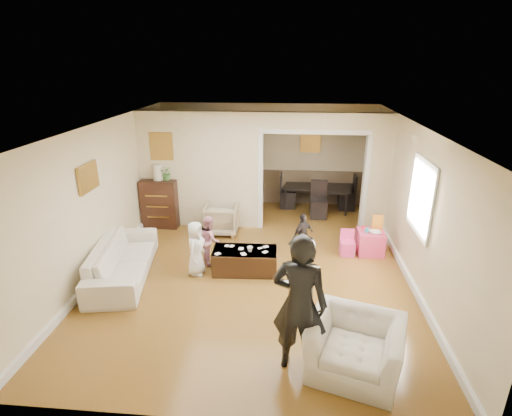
# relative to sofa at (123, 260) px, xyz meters

# --- Properties ---
(floor) EXTENTS (7.00, 7.00, 0.00)m
(floor) POSITION_rel_sofa_xyz_m (2.28, 0.65, -0.32)
(floor) COLOR olive
(floor) RESTS_ON ground
(partition_left) EXTENTS (2.75, 0.18, 2.60)m
(partition_left) POSITION_rel_sofa_xyz_m (0.90, 2.45, 0.98)
(partition_left) COLOR beige
(partition_left) RESTS_ON ground
(partition_right) EXTENTS (0.55, 0.18, 2.60)m
(partition_right) POSITION_rel_sofa_xyz_m (4.75, 2.45, 0.98)
(partition_right) COLOR beige
(partition_right) RESTS_ON ground
(partition_header) EXTENTS (2.22, 0.18, 0.35)m
(partition_header) POSITION_rel_sofa_xyz_m (3.38, 2.45, 2.10)
(partition_header) COLOR beige
(partition_header) RESTS_ON partition_right
(window_pane) EXTENTS (0.03, 0.95, 1.10)m
(window_pane) POSITION_rel_sofa_xyz_m (5.01, 0.25, 1.23)
(window_pane) COLOR white
(window_pane) RESTS_ON ground
(framed_art_partition) EXTENTS (0.45, 0.03, 0.55)m
(framed_art_partition) POSITION_rel_sofa_xyz_m (0.08, 2.35, 1.53)
(framed_art_partition) COLOR brown
(framed_art_partition) RESTS_ON partition_left
(framed_art_sofa_wall) EXTENTS (0.03, 0.55, 0.40)m
(framed_art_sofa_wall) POSITION_rel_sofa_xyz_m (-0.43, 0.05, 1.48)
(framed_art_sofa_wall) COLOR brown
(framed_art_alcove) EXTENTS (0.45, 0.03, 0.55)m
(framed_art_alcove) POSITION_rel_sofa_xyz_m (3.38, 4.09, 1.38)
(framed_art_alcove) COLOR brown
(sofa) EXTENTS (1.22, 2.32, 0.64)m
(sofa) POSITION_rel_sofa_xyz_m (0.00, 0.00, 0.00)
(sofa) COLOR beige
(sofa) RESTS_ON ground
(armchair_back) EXTENTS (0.71, 0.73, 0.66)m
(armchair_back) POSITION_rel_sofa_xyz_m (1.42, 2.03, 0.01)
(armchair_back) COLOR tan
(armchair_back) RESTS_ON ground
(armchair_front) EXTENTS (1.33, 1.24, 0.71)m
(armchair_front) POSITION_rel_sofa_xyz_m (3.73, -1.98, 0.03)
(armchair_front) COLOR beige
(armchair_front) RESTS_ON ground
(dresser) EXTENTS (0.80, 0.45, 1.11)m
(dresser) POSITION_rel_sofa_xyz_m (-0.03, 2.29, 0.23)
(dresser) COLOR #311A0E
(dresser) RESTS_ON ground
(table_lamp) EXTENTS (0.22, 0.22, 0.36)m
(table_lamp) POSITION_rel_sofa_xyz_m (-0.03, 2.29, 0.96)
(table_lamp) COLOR beige
(table_lamp) RESTS_ON dresser
(potted_plant) EXTENTS (0.29, 0.25, 0.32)m
(potted_plant) POSITION_rel_sofa_xyz_m (0.17, 2.29, 0.94)
(potted_plant) COLOR #467935
(potted_plant) RESTS_ON dresser
(coffee_table) EXTENTS (1.17, 0.63, 0.43)m
(coffee_table) POSITION_rel_sofa_xyz_m (2.12, 0.35, -0.11)
(coffee_table) COLOR #341F10
(coffee_table) RESTS_ON ground
(coffee_cup) EXTENTS (0.11, 0.11, 0.09)m
(coffee_cup) POSITION_rel_sofa_xyz_m (2.22, 0.30, 0.15)
(coffee_cup) COLOR white
(coffee_cup) RESTS_ON coffee_table
(play_table) EXTENTS (0.51, 0.51, 0.48)m
(play_table) POSITION_rel_sofa_xyz_m (4.51, 1.28, -0.08)
(play_table) COLOR #DC3A69
(play_table) RESTS_ON ground
(cereal_box) EXTENTS (0.20, 0.07, 0.30)m
(cereal_box) POSITION_rel_sofa_xyz_m (4.63, 1.38, 0.30)
(cereal_box) COLOR yellow
(cereal_box) RESTS_ON play_table
(cyan_cup) EXTENTS (0.08, 0.08, 0.08)m
(cyan_cup) POSITION_rel_sofa_xyz_m (4.41, 1.23, 0.19)
(cyan_cup) COLOR teal
(cyan_cup) RESTS_ON play_table
(toy_block) EXTENTS (0.10, 0.08, 0.05)m
(toy_block) POSITION_rel_sofa_xyz_m (4.39, 1.40, 0.18)
(toy_block) COLOR red
(toy_block) RESTS_ON play_table
(play_bowl) EXTENTS (0.22, 0.22, 0.05)m
(play_bowl) POSITION_rel_sofa_xyz_m (4.56, 1.16, 0.18)
(play_bowl) COLOR white
(play_bowl) RESTS_ON play_table
(dining_table) EXTENTS (1.83, 1.23, 0.59)m
(dining_table) POSITION_rel_sofa_xyz_m (3.60, 3.78, -0.02)
(dining_table) COLOR black
(dining_table) RESTS_ON ground
(adult_person) EXTENTS (0.75, 0.57, 1.83)m
(adult_person) POSITION_rel_sofa_xyz_m (3.04, -1.97, 0.59)
(adult_person) COLOR black
(adult_person) RESTS_ON ground
(child_kneel_a) EXTENTS (0.37, 0.52, 1.00)m
(child_kneel_a) POSITION_rel_sofa_xyz_m (1.27, 0.20, 0.18)
(child_kneel_a) COLOR white
(child_kneel_a) RESTS_ON ground
(child_kneel_b) EXTENTS (0.50, 0.56, 0.93)m
(child_kneel_b) POSITION_rel_sofa_xyz_m (1.42, 0.65, 0.14)
(child_kneel_b) COLOR #CB7F8D
(child_kneel_b) RESTS_ON ground
(child_toddler) EXTENTS (0.51, 0.50, 0.86)m
(child_toddler) POSITION_rel_sofa_xyz_m (3.17, 1.10, 0.11)
(child_toddler) COLOR black
(child_toddler) RESTS_ON ground
(craft_papers) EXTENTS (0.95, 0.47, 0.00)m
(craft_papers) POSITION_rel_sofa_xyz_m (2.10, 0.36, 0.11)
(craft_papers) COLOR white
(craft_papers) RESTS_ON coffee_table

